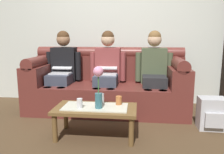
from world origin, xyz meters
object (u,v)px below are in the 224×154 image
Objects in this scene: person_left at (62,67)px; person_right at (154,69)px; person_middle at (107,68)px; cup_far_center at (119,100)px; backpack_right at (212,114)px; coffee_table at (95,111)px; cup_near_right at (80,103)px; couch at (107,86)px; cup_near_left at (101,99)px; flower_vase at (98,84)px.

person_left is 1.42m from person_right.
cup_far_center is at bearing -73.92° from person_middle.
backpack_right is (0.67, -0.62, -0.46)m from person_right.
cup_near_right is (-0.16, -0.08, 0.11)m from coffee_table.
cup_far_center reaches higher than coffee_table.
person_right is (0.71, -0.00, 0.29)m from couch.
person_right is at bearing 54.43° from coffee_table.
person_middle is 0.93m from cup_near_left.
couch is 1.94× the size of person_left.
person_middle reaches higher than backpack_right.
coffee_table is 0.21m from cup_near_right.
couch is at bearing 90.00° from person_middle.
person_left is 1.29m from flower_vase.
cup_near_right is at bearing -139.54° from cup_near_left.
coffee_table is 1.44m from backpack_right.
coffee_table is (0.00, -0.99, -0.36)m from person_middle.
couch is at bearing 155.75° from backpack_right.
coffee_table is (-0.71, -0.99, -0.36)m from person_right.
person_middle reaches higher than flower_vase.
couch is at bearing 90.00° from coffee_table.
cup_near_right is 1.62m from backpack_right.
backpack_right is (1.38, 0.37, -0.11)m from coffee_table.
cup_far_center is 1.18m from backpack_right.
couch is 1.09m from cup_near_right.
person_middle is 1.32× the size of coffee_table.
person_middle is 1.05m from flower_vase.
flower_vase reaches higher than backpack_right.
person_left is at bearing 179.99° from person_middle.
person_left is 1.27m from coffee_table.
cup_near_right is (-0.21, -0.02, -0.21)m from flower_vase.
person_right is at bearing 0.02° from person_left.
person_right is at bearing 50.98° from cup_near_right.
cup_near_left is (0.05, -0.90, 0.05)m from couch.
backpack_right reaches higher than coffee_table.
cup_near_right is 0.45m from cup_far_center.
cup_far_center is (0.21, 0.16, -0.22)m from flower_vase.
person_middle and person_right have the same top height.
person_left is 2.23m from backpack_right.
couch reaches higher than backpack_right.
person_right is 1.03m from backpack_right.
cup_near_left is 1.38m from backpack_right.
person_middle is at bearing 106.08° from cup_far_center.
flower_vase is at bearing -54.17° from person_left.
cup_far_center is (0.26, 0.10, 0.11)m from coffee_table.
couch is 1.94× the size of person_right.
person_left reaches higher than cup_near_right.
coffee_table is 1.99× the size of flower_vase.
person_left reaches higher than couch.
person_right reaches higher than flower_vase.
cup_near_right is (0.55, -1.07, -0.25)m from person_left.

